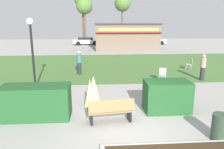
% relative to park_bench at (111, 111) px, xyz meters
% --- Properties ---
extents(ground_plane, '(80.00, 80.00, 0.00)m').
position_rel_park_bench_xyz_m(ground_plane, '(0.50, -0.30, -0.48)').
color(ground_plane, '#999691').
extents(lawn_patch, '(36.00, 12.00, 0.01)m').
position_rel_park_bench_xyz_m(lawn_patch, '(0.50, 11.08, -0.48)').
color(lawn_patch, '#446B33').
rests_on(lawn_patch, ground_plane).
extents(park_bench, '(1.75, 0.74, 0.95)m').
position_rel_park_bench_xyz_m(park_bench, '(0.00, 0.00, 0.00)').
color(park_bench, olive).
rests_on(park_bench, ground_plane).
extents(hedge_left, '(2.62, 1.10, 1.31)m').
position_rel_park_bench_xyz_m(hedge_left, '(-2.88, 0.65, 0.17)').
color(hedge_left, '#1E4C23').
rests_on(hedge_left, ground_plane).
extents(hedge_right, '(1.87, 1.10, 1.31)m').
position_rel_park_bench_xyz_m(hedge_right, '(2.43, 0.96, 0.17)').
color(hedge_right, '#1E4C23').
rests_on(hedge_right, ground_plane).
extents(ornamental_grass_behind_left, '(0.63, 0.63, 1.30)m').
position_rel_park_bench_xyz_m(ornamental_grass_behind_left, '(-0.65, 1.97, 0.17)').
color(ornamental_grass_behind_left, '#D1BC7F').
rests_on(ornamental_grass_behind_left, ground_plane).
extents(ornamental_grass_behind_right, '(0.54, 0.54, 1.27)m').
position_rel_park_bench_xyz_m(ornamental_grass_behind_right, '(-0.82, 1.68, 0.15)').
color(ornamental_grass_behind_right, '#D1BC7F').
rests_on(ornamental_grass_behind_right, ground_plane).
extents(ornamental_grass_behind_center, '(0.60, 0.60, 1.31)m').
position_rel_park_bench_xyz_m(ornamental_grass_behind_center, '(-0.68, 1.97, 0.17)').
color(ornamental_grass_behind_center, '#D1BC7F').
rests_on(ornamental_grass_behind_center, ground_plane).
extents(lamppost_mid, '(0.36, 0.36, 3.89)m').
position_rel_park_bench_xyz_m(lamppost_mid, '(-4.01, 4.67, 1.98)').
color(lamppost_mid, black).
rests_on(lamppost_mid, ground_plane).
extents(trash_bin, '(0.52, 0.52, 0.88)m').
position_rel_park_bench_xyz_m(trash_bin, '(3.38, -1.46, -0.04)').
color(trash_bin, '#2D4233').
rests_on(trash_bin, ground_plane).
extents(food_kiosk, '(8.46, 4.35, 3.46)m').
position_rel_park_bench_xyz_m(food_kiosk, '(3.50, 21.45, 1.26)').
color(food_kiosk, '#6B5B4C').
rests_on(food_kiosk, ground_plane).
extents(cafe_chair_west, '(0.56, 0.56, 0.89)m').
position_rel_park_bench_xyz_m(cafe_chair_west, '(3.59, 5.41, 0.05)').
color(cafe_chair_west, gray).
rests_on(cafe_chair_west, ground_plane).
extents(cafe_chair_east, '(0.52, 0.52, 0.89)m').
position_rel_park_bench_xyz_m(cafe_chair_east, '(6.77, 8.75, 0.05)').
color(cafe_chair_east, gray).
rests_on(cafe_chair_east, ground_plane).
extents(person_strolling, '(0.34, 0.34, 1.69)m').
position_rel_park_bench_xyz_m(person_strolling, '(6.27, 5.65, 0.38)').
color(person_strolling, '#23232D').
rests_on(person_strolling, ground_plane).
extents(person_standing, '(0.34, 0.34, 1.69)m').
position_rel_park_bench_xyz_m(person_standing, '(-1.74, 7.85, 0.38)').
color(person_standing, '#23232D').
rests_on(person_standing, ground_plane).
extents(parked_car_west_slot, '(4.22, 2.10, 1.20)m').
position_rel_park_bench_xyz_m(parked_car_west_slot, '(-2.12, 28.09, 0.16)').
color(parked_car_west_slot, silver).
rests_on(parked_car_west_slot, ground_plane).
extents(parked_car_center_slot, '(4.35, 2.35, 1.20)m').
position_rel_park_bench_xyz_m(parked_car_center_slot, '(2.85, 28.09, 0.16)').
color(parked_car_center_slot, maroon).
rests_on(parked_car_center_slot, ground_plane).
extents(parked_car_east_slot, '(4.30, 2.25, 1.20)m').
position_rel_park_bench_xyz_m(parked_car_east_slot, '(8.71, 28.09, 0.16)').
color(parked_car_east_slot, '#B7BABF').
rests_on(parked_car_east_slot, ground_plane).
extents(tree_left_bg, '(2.80, 2.80, 8.81)m').
position_rel_park_bench_xyz_m(tree_left_bg, '(-2.81, 32.16, 6.84)').
color(tree_left_bg, brown).
rests_on(tree_left_bg, ground_plane).
extents(tree_right_bg, '(2.80, 2.80, 7.63)m').
position_rel_park_bench_xyz_m(tree_right_bg, '(-2.46, 31.54, 5.68)').
color(tree_right_bg, brown).
rests_on(tree_right_bg, ground_plane).
extents(tree_center_bg, '(2.80, 2.80, 8.14)m').
position_rel_park_bench_xyz_m(tree_center_bg, '(4.16, 32.40, 6.18)').
color(tree_center_bg, brown).
rests_on(tree_center_bg, ground_plane).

